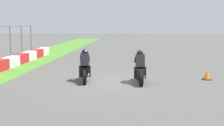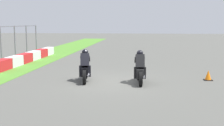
# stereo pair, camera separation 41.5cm
# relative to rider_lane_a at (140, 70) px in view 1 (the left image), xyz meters

# --- Properties ---
(ground_plane) EXTENTS (120.00, 120.00, 0.00)m
(ground_plane) POSITION_rel_rider_lane_a_xyz_m (0.13, 1.27, -0.62)
(ground_plane) COLOR #53524D
(rider_lane_a) EXTENTS (2.04, 0.55, 1.51)m
(rider_lane_a) POSITION_rel_rider_lane_a_xyz_m (0.00, 0.00, 0.00)
(rider_lane_a) COLOR black
(rider_lane_a) RESTS_ON ground_plane
(rider_lane_b) EXTENTS (2.04, 0.60, 1.51)m
(rider_lane_b) POSITION_rel_rider_lane_a_xyz_m (0.18, 2.57, 0.00)
(rider_lane_b) COLOR black
(rider_lane_b) RESTS_ON ground_plane
(traffic_cone) EXTENTS (0.40, 0.40, 0.49)m
(traffic_cone) POSITION_rel_rider_lane_a_xyz_m (1.03, -3.26, -0.40)
(traffic_cone) COLOR black
(traffic_cone) RESTS_ON ground_plane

